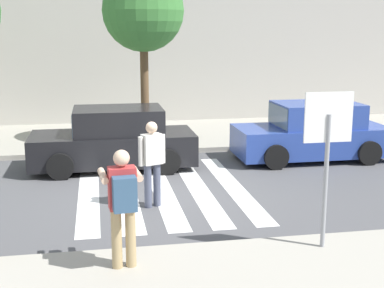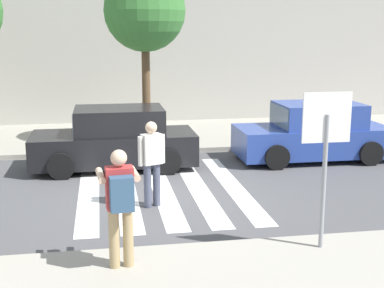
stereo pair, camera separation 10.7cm
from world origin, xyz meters
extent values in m
plane|color=#4C4C4F|center=(0.00, 0.00, 0.00)|extent=(120.00, 120.00, 0.00)
cube|color=#9E998C|center=(0.00, 6.00, 0.07)|extent=(60.00, 4.80, 0.14)
cube|color=#ADA89E|center=(0.00, 10.40, 2.57)|extent=(56.00, 4.00, 5.13)
cube|color=silver|center=(-1.60, 0.20, 0.00)|extent=(0.44, 5.20, 0.01)
cube|color=silver|center=(-0.80, 0.20, 0.00)|extent=(0.44, 5.20, 0.01)
cube|color=silver|center=(0.00, 0.20, 0.00)|extent=(0.44, 5.20, 0.01)
cube|color=silver|center=(0.80, 0.20, 0.00)|extent=(0.44, 5.20, 0.01)
cube|color=silver|center=(1.60, 0.20, 0.00)|extent=(0.44, 5.20, 0.01)
cylinder|color=gray|center=(2.05, -3.70, 1.19)|extent=(0.07, 0.07, 2.10)
cube|color=white|center=(2.05, -3.68, 2.19)|extent=(0.76, 0.03, 0.76)
cube|color=red|center=(2.05, -3.67, 2.19)|extent=(0.66, 0.02, 0.66)
cylinder|color=tan|center=(-1.15, -3.89, 0.58)|extent=(0.15, 0.15, 0.88)
cylinder|color=tan|center=(-0.95, -3.87, 0.58)|extent=(0.15, 0.15, 0.88)
cube|color=#B73333|center=(-1.05, -3.88, 1.32)|extent=(0.40, 0.27, 0.60)
sphere|color=beige|center=(-1.05, -3.88, 1.75)|extent=(0.23, 0.23, 0.23)
cylinder|color=beige|center=(-1.31, -3.68, 1.46)|extent=(0.15, 0.59, 0.10)
cylinder|color=beige|center=(-0.83, -3.64, 1.46)|extent=(0.15, 0.59, 0.10)
cube|color=black|center=(-1.09, -3.48, 1.49)|extent=(0.15, 0.11, 0.10)
cube|color=#335170|center=(-1.03, -4.11, 1.30)|extent=(0.34, 0.23, 0.48)
cylinder|color=#474C60|center=(-0.42, -0.92, 0.44)|extent=(0.15, 0.15, 0.88)
cylinder|color=#474C60|center=(-0.23, -0.85, 0.44)|extent=(0.15, 0.15, 0.88)
cube|color=silver|center=(-0.32, -0.89, 1.18)|extent=(0.44, 0.36, 0.60)
sphere|color=beige|center=(-0.32, -0.89, 1.61)|extent=(0.23, 0.23, 0.23)
cylinder|color=silver|center=(-0.55, -0.97, 1.16)|extent=(0.10, 0.10, 0.58)
cylinder|color=silver|center=(-0.10, -0.80, 1.16)|extent=(0.10, 0.10, 0.58)
cube|color=black|center=(-0.99, 2.30, 0.53)|extent=(4.10, 1.70, 0.76)
cube|color=black|center=(-0.84, 2.30, 1.23)|extent=(2.20, 1.56, 0.64)
cube|color=slate|center=(-1.91, 2.30, 1.23)|extent=(0.10, 1.50, 0.54)
cube|color=slate|center=(0.13, 2.30, 1.23)|extent=(0.10, 1.50, 0.51)
cylinder|color=black|center=(-2.26, 1.45, 0.32)|extent=(0.64, 0.22, 0.64)
cylinder|color=black|center=(-2.26, 3.15, 0.32)|extent=(0.64, 0.22, 0.64)
cylinder|color=black|center=(0.29, 1.45, 0.32)|extent=(0.64, 0.22, 0.64)
cylinder|color=black|center=(0.29, 3.15, 0.32)|extent=(0.64, 0.22, 0.64)
cube|color=#284293|center=(4.32, 2.30, 0.53)|extent=(4.10, 1.70, 0.76)
cube|color=#284293|center=(4.47, 2.30, 1.23)|extent=(2.20, 1.56, 0.64)
cube|color=slate|center=(3.40, 2.30, 1.23)|extent=(0.10, 1.50, 0.54)
cube|color=slate|center=(5.44, 2.30, 1.23)|extent=(0.10, 1.50, 0.51)
cylinder|color=black|center=(3.05, 1.45, 0.32)|extent=(0.64, 0.22, 0.64)
cylinder|color=black|center=(3.05, 3.15, 0.32)|extent=(0.64, 0.22, 0.64)
cylinder|color=black|center=(5.60, 1.45, 0.32)|extent=(0.64, 0.22, 0.64)
cylinder|color=black|center=(5.60, 3.15, 0.32)|extent=(0.64, 0.22, 0.64)
cylinder|color=brown|center=(0.04, 4.43, 1.72)|extent=(0.24, 0.24, 3.16)
sphere|color=#387533|center=(0.04, 4.43, 3.99)|extent=(2.32, 2.32, 2.32)
camera|label=1|loc=(-1.37, -11.08, 3.49)|focal=50.00mm
camera|label=2|loc=(-1.26, -11.10, 3.49)|focal=50.00mm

